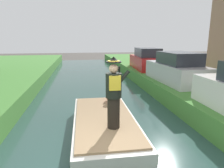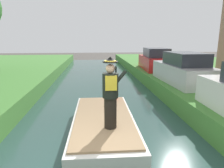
# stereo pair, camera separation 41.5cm
# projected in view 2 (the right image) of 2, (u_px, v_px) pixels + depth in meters

# --- Properties ---
(boat) EXTENTS (1.87, 4.23, 0.61)m
(boat) POSITION_uv_depth(u_px,v_px,m) (103.00, 125.00, 6.07)
(boat) COLOR silver
(boat) RESTS_ON canal_water
(person_pirate) EXTENTS (0.61, 0.42, 1.85)m
(person_pirate) POSITION_uv_depth(u_px,v_px,m) (111.00, 93.00, 5.03)
(person_pirate) COLOR black
(person_pirate) RESTS_ON boat
(parrot_plush) EXTENTS (0.36, 0.35, 0.57)m
(parrot_plush) POSITION_uv_depth(u_px,v_px,m) (113.00, 94.00, 7.46)
(parrot_plush) COLOR red
(parrot_plush) RESTS_ON boat
(parked_car_silver) EXTENTS (1.81, 4.05, 1.50)m
(parked_car_silver) POSITION_uv_depth(u_px,v_px,m) (183.00, 70.00, 9.84)
(parked_car_silver) COLOR #B7B7BC
(parked_car_silver) RESTS_ON grass_bank_far
(parked_car_red) EXTENTS (1.95, 4.10, 1.50)m
(parked_car_red) POSITION_uv_depth(u_px,v_px,m) (155.00, 60.00, 14.25)
(parked_car_red) COLOR red
(parked_car_red) RESTS_ON grass_bank_far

